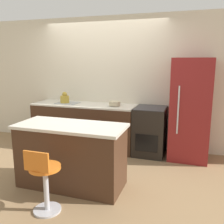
# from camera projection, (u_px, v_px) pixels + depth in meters

# --- Properties ---
(ground_plane) EXTENTS (14.00, 14.00, 0.00)m
(ground_plane) POSITION_uv_depth(u_px,v_px,m) (93.00, 154.00, 4.75)
(ground_plane) COLOR #8E704C
(wall_back) EXTENTS (8.00, 0.06, 2.60)m
(wall_back) POSITION_uv_depth(u_px,v_px,m) (105.00, 82.00, 5.14)
(wall_back) COLOR beige
(wall_back) RESTS_ON ground_plane
(back_counter) EXTENTS (2.08, 0.65, 0.89)m
(back_counter) POSITION_uv_depth(u_px,v_px,m) (85.00, 125.00, 5.08)
(back_counter) COLOR #422819
(back_counter) RESTS_ON ground_plane
(kitchen_island) EXTENTS (1.51, 0.67, 0.89)m
(kitchen_island) POSITION_uv_depth(u_px,v_px,m) (71.00, 155.00, 3.48)
(kitchen_island) COLOR #422819
(kitchen_island) RESTS_ON ground_plane
(oven_range) EXTENTS (0.57, 0.66, 0.89)m
(oven_range) POSITION_uv_depth(u_px,v_px,m) (150.00, 131.00, 4.67)
(oven_range) COLOR black
(oven_range) RESTS_ON ground_plane
(refrigerator) EXTENTS (0.67, 0.67, 1.79)m
(refrigerator) POSITION_uv_depth(u_px,v_px,m) (190.00, 110.00, 4.37)
(refrigerator) COLOR maroon
(refrigerator) RESTS_ON ground_plane
(stool_chair) EXTENTS (0.36, 0.36, 0.79)m
(stool_chair) POSITION_uv_depth(u_px,v_px,m) (45.00, 180.00, 2.85)
(stool_chair) COLOR #B7B7BC
(stool_chair) RESTS_ON ground_plane
(kettle) EXTENTS (0.18, 0.18, 0.22)m
(kettle) POSITION_uv_depth(u_px,v_px,m) (65.00, 98.00, 5.07)
(kettle) COLOR #B29333
(kettle) RESTS_ON back_counter
(mixing_bowl) EXTENTS (0.22, 0.22, 0.08)m
(mixing_bowl) POSITION_uv_depth(u_px,v_px,m) (115.00, 104.00, 4.76)
(mixing_bowl) COLOR #C1B28E
(mixing_bowl) RESTS_ON back_counter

